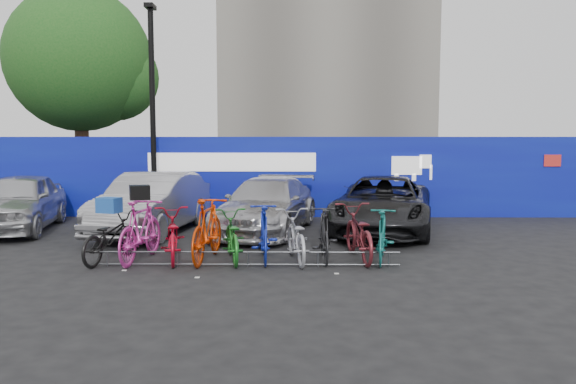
{
  "coord_description": "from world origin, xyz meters",
  "views": [
    {
      "loc": [
        0.85,
        -10.76,
        2.39
      ],
      "look_at": [
        0.71,
        2.0,
        1.14
      ],
      "focal_mm": 35.0,
      "sensor_mm": 36.0,
      "label": 1
    }
  ],
  "objects_px": {
    "car_0": "(18,202)",
    "bike_6": "(296,236)",
    "bike_4": "(232,236)",
    "tree": "(86,64)",
    "car_3": "(383,204)",
    "bike_0": "(110,237)",
    "bike_2": "(172,235)",
    "lamppost": "(153,106)",
    "car_1": "(153,203)",
    "car_2": "(267,205)",
    "bike_3": "(207,230)",
    "bike_7": "(324,234)",
    "bike_8": "(358,233)",
    "bike_9": "(382,235)",
    "bike_1": "(141,230)",
    "bike_rack": "(248,258)",
    "bike_5": "(264,233)"
  },
  "relations": [
    {
      "from": "car_0",
      "to": "bike_3",
      "type": "bearing_deg",
      "value": -43.32
    },
    {
      "from": "car_2",
      "to": "bike_9",
      "type": "distance_m",
      "value": 4.14
    },
    {
      "from": "bike_3",
      "to": "bike_7",
      "type": "bearing_deg",
      "value": -171.13
    },
    {
      "from": "car_1",
      "to": "car_2",
      "type": "bearing_deg",
      "value": 12.79
    },
    {
      "from": "bike_2",
      "to": "bike_7",
      "type": "bearing_deg",
      "value": 168.5
    },
    {
      "from": "bike_1",
      "to": "car_3",
      "type": "bearing_deg",
      "value": -138.88
    },
    {
      "from": "car_3",
      "to": "bike_4",
      "type": "xyz_separation_m",
      "value": [
        -3.46,
        -3.4,
        -0.22
      ]
    },
    {
      "from": "bike_7",
      "to": "bike_0",
      "type": "bearing_deg",
      "value": 0.85
    },
    {
      "from": "lamppost",
      "to": "car_3",
      "type": "bearing_deg",
      "value": -18.18
    },
    {
      "from": "bike_6",
      "to": "bike_0",
      "type": "bearing_deg",
      "value": -8.02
    },
    {
      "from": "car_3",
      "to": "bike_6",
      "type": "height_order",
      "value": "car_3"
    },
    {
      "from": "bike_7",
      "to": "bike_8",
      "type": "bearing_deg",
      "value": -175.35
    },
    {
      "from": "tree",
      "to": "bike_1",
      "type": "bearing_deg",
      "value": -65.34
    },
    {
      "from": "bike_3",
      "to": "bike_7",
      "type": "height_order",
      "value": "bike_3"
    },
    {
      "from": "lamppost",
      "to": "bike_1",
      "type": "xyz_separation_m",
      "value": [
        1.1,
        -5.52,
        -2.67
      ]
    },
    {
      "from": "car_3",
      "to": "bike_2",
      "type": "distance_m",
      "value": 5.73
    },
    {
      "from": "lamppost",
      "to": "bike_6",
      "type": "relative_size",
      "value": 3.29
    },
    {
      "from": "car_0",
      "to": "tree",
      "type": "bearing_deg",
      "value": 84.49
    },
    {
      "from": "bike_4",
      "to": "bike_6",
      "type": "xyz_separation_m",
      "value": [
        1.23,
        -0.03,
        0.01
      ]
    },
    {
      "from": "bike_1",
      "to": "bike_3",
      "type": "height_order",
      "value": "bike_3"
    },
    {
      "from": "bike_6",
      "to": "bike_7",
      "type": "xyz_separation_m",
      "value": [
        0.56,
        0.09,
        0.03
      ]
    },
    {
      "from": "car_0",
      "to": "car_1",
      "type": "distance_m",
      "value": 3.57
    },
    {
      "from": "car_2",
      "to": "bike_9",
      "type": "xyz_separation_m",
      "value": [
        2.37,
        -3.39,
        -0.17
      ]
    },
    {
      "from": "lamppost",
      "to": "bike_5",
      "type": "distance_m",
      "value": 7.03
    },
    {
      "from": "bike_4",
      "to": "bike_6",
      "type": "distance_m",
      "value": 1.23
    },
    {
      "from": "lamppost",
      "to": "bike_4",
      "type": "height_order",
      "value": "lamppost"
    },
    {
      "from": "bike_6",
      "to": "bike_8",
      "type": "distance_m",
      "value": 1.23
    },
    {
      "from": "bike_7",
      "to": "bike_8",
      "type": "relative_size",
      "value": 0.86
    },
    {
      "from": "bike_3",
      "to": "car_2",
      "type": "bearing_deg",
      "value": -99.7
    },
    {
      "from": "bike_0",
      "to": "lamppost",
      "type": "bearing_deg",
      "value": -70.14
    },
    {
      "from": "car_0",
      "to": "bike_4",
      "type": "distance_m",
      "value": 6.83
    },
    {
      "from": "bike_0",
      "to": "bike_2",
      "type": "xyz_separation_m",
      "value": [
        1.17,
        0.1,
        0.02
      ]
    },
    {
      "from": "car_2",
      "to": "bike_4",
      "type": "height_order",
      "value": "car_2"
    },
    {
      "from": "bike_1",
      "to": "bike_4",
      "type": "bearing_deg",
      "value": -170.93
    },
    {
      "from": "bike_3",
      "to": "bike_5",
      "type": "xyz_separation_m",
      "value": [
        1.09,
        0.03,
        -0.06
      ]
    },
    {
      "from": "tree",
      "to": "bike_0",
      "type": "bearing_deg",
      "value": -68.18
    },
    {
      "from": "car_0",
      "to": "bike_6",
      "type": "xyz_separation_m",
      "value": [
        7.1,
        -3.52,
        -0.25
      ]
    },
    {
      "from": "bike_0",
      "to": "bike_4",
      "type": "relative_size",
      "value": 0.99
    },
    {
      "from": "bike_0",
      "to": "bike_6",
      "type": "xyz_separation_m",
      "value": [
        3.57,
        0.05,
        0.01
      ]
    },
    {
      "from": "lamppost",
      "to": "car_1",
      "type": "distance_m",
      "value": 3.48
    },
    {
      "from": "car_1",
      "to": "bike_9",
      "type": "distance_m",
      "value": 6.11
    },
    {
      "from": "bike_rack",
      "to": "car_0",
      "type": "xyz_separation_m",
      "value": [
        -6.22,
        4.01,
        0.58
      ]
    },
    {
      "from": "tree",
      "to": "bike_2",
      "type": "xyz_separation_m",
      "value": [
        5.26,
        -10.12,
        -4.57
      ]
    },
    {
      "from": "car_3",
      "to": "bike_8",
      "type": "bearing_deg",
      "value": -93.94
    },
    {
      "from": "tree",
      "to": "bike_4",
      "type": "height_order",
      "value": "tree"
    },
    {
      "from": "bike_0",
      "to": "bike_2",
      "type": "bearing_deg",
      "value": -160.73
    },
    {
      "from": "bike_2",
      "to": "car_0",
      "type": "bearing_deg",
      "value": -48.78
    },
    {
      "from": "car_0",
      "to": "bike_4",
      "type": "bearing_deg",
      "value": -40.96
    },
    {
      "from": "tree",
      "to": "lamppost",
      "type": "relative_size",
      "value": 1.28
    },
    {
      "from": "bike_3",
      "to": "bike_0",
      "type": "bearing_deg",
      "value": 8.24
    }
  ]
}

